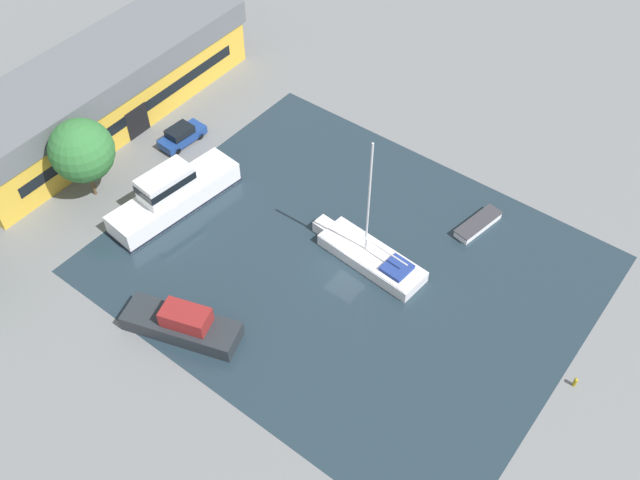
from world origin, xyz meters
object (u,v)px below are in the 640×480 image
Objects in this scene: small_dinghy at (478,224)px; motor_cruiser at (173,195)px; parked_car at (182,135)px; warehouse_building at (101,89)px; cabin_boat at (183,324)px; sailboat_moored at (370,256)px; quay_tree_near_building at (82,151)px.

motor_cruiser is at bearing -137.52° from small_dinghy.
warehouse_building is at bearing -165.62° from parked_car.
cabin_boat is at bearing -107.67° from small_dinghy.
warehouse_building is 6.91× the size of parked_car.
sailboat_moored is at bearing -110.13° from small_dinghy.
sailboat_moored reaches higher than warehouse_building.
quay_tree_near_building reaches higher than parked_car.
quay_tree_near_building is 1.64× the size of parked_car.
sailboat_moored is 2.43× the size of small_dinghy.
parked_car is at bearing -155.04° from small_dinghy.
motor_cruiser is at bearing 30.00° from cabin_boat.
quay_tree_near_building is at bearing -93.55° from parked_car.
motor_cruiser is (-6.09, -5.24, 0.58)m from parked_car.
warehouse_building is at bearing -155.86° from small_dinghy.
motor_cruiser reaches higher than cabin_boat.
cabin_boat reaches higher than parked_car.
quay_tree_near_building is at bearing 52.71° from cabin_boat.
cabin_boat is (-12.68, -22.35, -2.22)m from warehouse_building.
motor_cruiser is 12.32m from cabin_boat.
sailboat_moored is at bearing -157.09° from motor_cruiser.
parked_car is at bearing 26.98° from cabin_boat.
sailboat_moored is at bearing -70.56° from quay_tree_near_building.
warehouse_building is 2.70× the size of sailboat_moored.
cabin_boat is at bearing -41.62° from parked_car.
motor_cruiser is (-4.50, -13.15, -1.71)m from warehouse_building.
parked_car is at bearing -80.39° from warehouse_building.
quay_tree_near_building is at bearing 114.16° from sailboat_moored.
warehouse_building is 34.57m from small_dinghy.
warehouse_building is 14.01m from motor_cruiser.
sailboat_moored reaches higher than cabin_boat.
parked_car is 0.95× the size of small_dinghy.
quay_tree_near_building reaches higher than small_dinghy.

